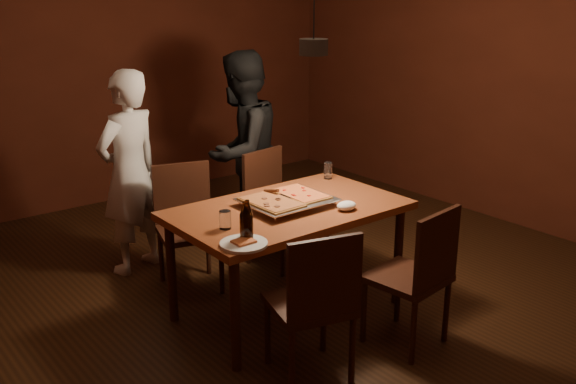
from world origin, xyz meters
TOP-DOWN VIEW (x-y plane):
  - room_shell at (0.00, 0.00)m, footprint 6.00×6.00m
  - dining_table at (-0.22, -0.02)m, footprint 1.50×0.90m
  - chair_far_left at (-0.52, 0.79)m, footprint 0.52×0.52m
  - chair_far_right at (0.23, 0.74)m, footprint 0.49×0.49m
  - chair_near_left at (-0.60, -0.75)m, footprint 0.52×0.52m
  - chair_near_right at (0.12, -0.85)m, footprint 0.47×0.47m
  - pizza_tray at (-0.21, 0.00)m, footprint 0.59×0.50m
  - pizza_meat at (-0.34, -0.01)m, footprint 0.27×0.41m
  - pizza_cheese at (-0.09, 0.01)m, footprint 0.24×0.38m
  - spatula at (-0.21, 0.01)m, footprint 0.14×0.25m
  - beer_bottle_a at (-0.75, -0.33)m, footprint 0.06×0.06m
  - beer_bottle_b at (-0.75, -0.31)m, footprint 0.06×0.06m
  - water_glass_left at (-0.75, -0.10)m, footprint 0.07×0.07m
  - water_glass_right at (0.41, 0.30)m, footprint 0.06×0.06m
  - plate_slice at (-0.81, -0.37)m, footprint 0.27×0.27m
  - napkin at (0.04, -0.30)m, footprint 0.14×0.10m
  - diner_white at (-0.71, 1.27)m, footprint 0.65×0.52m
  - diner_dark at (0.21, 1.13)m, footprint 0.98×0.89m
  - pendant_lamp at (0.00, 0.00)m, footprint 0.18×0.18m

SIDE VIEW (x-z plane):
  - chair_far_left at x=-0.52m, z-range 0.29..0.78m
  - chair_far_right at x=0.23m, z-range 0.29..0.78m
  - chair_near_left at x=-0.60m, z-range 0.29..0.78m
  - chair_near_right at x=0.12m, z-range 0.29..0.78m
  - dining_table at x=-0.22m, z-range 0.30..1.05m
  - plate_slice at x=-0.81m, z-range 0.75..0.77m
  - pizza_tray at x=-0.21m, z-range 0.75..0.80m
  - diner_white at x=-0.71m, z-range 0.00..1.55m
  - napkin at x=0.04m, z-range 0.75..0.81m
  - water_glass_left at x=-0.75m, z-range 0.75..0.86m
  - pizza_meat at x=-0.34m, z-range 0.80..0.82m
  - pizza_cheese at x=-0.09m, z-range 0.80..0.82m
  - water_glass_right at x=0.41m, z-range 0.75..0.87m
  - spatula at x=-0.21m, z-range 0.79..0.83m
  - diner_dark at x=0.21m, z-range 0.00..1.64m
  - beer_bottle_b at x=-0.75m, z-range 0.75..0.97m
  - beer_bottle_a at x=-0.75m, z-range 0.75..0.99m
  - room_shell at x=0.00m, z-range -1.60..4.40m
  - pendant_lamp at x=0.00m, z-range 1.21..2.31m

